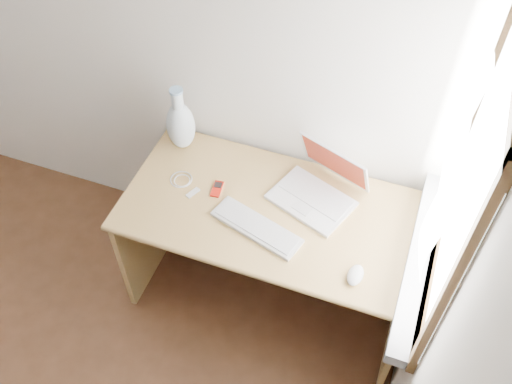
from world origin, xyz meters
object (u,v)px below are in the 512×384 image
(desk, at_px, (278,224))
(external_keyboard, at_px, (257,227))
(vase, at_px, (181,124))
(laptop, at_px, (315,186))

(desk, relative_size, external_keyboard, 3.12)
(desk, bearing_deg, vase, 164.53)
(external_keyboard, height_order, vase, vase)
(laptop, bearing_deg, desk, -133.40)
(laptop, height_order, vase, vase)
(laptop, height_order, external_keyboard, laptop)
(desk, height_order, external_keyboard, external_keyboard)
(laptop, distance_m, vase, 0.71)
(laptop, relative_size, external_keyboard, 0.95)
(laptop, relative_size, vase, 1.18)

